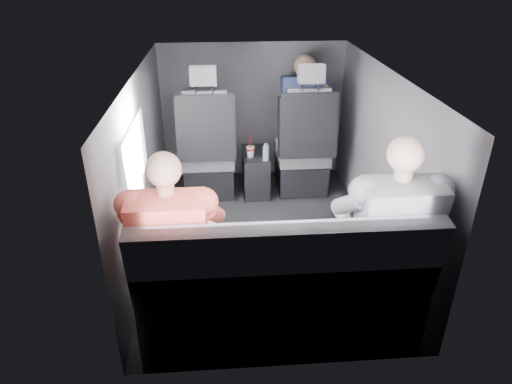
{
  "coord_description": "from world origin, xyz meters",
  "views": [
    {
      "loc": [
        -0.31,
        -3.12,
        2.06
      ],
      "look_at": [
        -0.07,
        -0.05,
        0.47
      ],
      "focal_mm": 32.0,
      "sensor_mm": 36.0,
      "label": 1
    }
  ],
  "objects": [
    {
      "name": "ceiling",
      "position": [
        0.0,
        0.0,
        1.35
      ],
      "size": [
        2.6,
        2.6,
        0.0
      ],
      "primitive_type": "plane",
      "rotation": [
        3.14,
        0.0,
        0.0
      ],
      "color": "#B2B2AD",
      "rests_on": "panel_back"
    },
    {
      "name": "panel_front",
      "position": [
        0.0,
        1.3,
        0.68
      ],
      "size": [
        1.8,
        0.02,
        1.35
      ],
      "primitive_type": "cube",
      "color": "#56565B",
      "rests_on": "floor"
    },
    {
      "name": "front_seat_left",
      "position": [
        -0.45,
        0.84,
        0.4
      ],
      "size": [
        0.52,
        0.58,
        1.26
      ],
      "color": "black",
      "rests_on": "floor"
    },
    {
      "name": "passenger_rear_right",
      "position": [
        0.61,
        -0.97,
        0.65
      ],
      "size": [
        0.54,
        0.65,
        1.28
      ],
      "color": "navy",
      "rests_on": "rear_bench"
    },
    {
      "name": "passenger_rear_left",
      "position": [
        -0.6,
        -0.97,
        0.63
      ],
      "size": [
        0.5,
        0.62,
        1.23
      ],
      "color": "#2F3034",
      "rests_on": "rear_bench"
    },
    {
      "name": "side_window",
      "position": [
        -0.88,
        -0.3,
        0.9
      ],
      "size": [
        0.02,
        0.75,
        0.42
      ],
      "primitive_type": "cube",
      "color": "white",
      "rests_on": "panel_left"
    },
    {
      "name": "panel_back",
      "position": [
        0.0,
        -1.3,
        0.68
      ],
      "size": [
        1.8,
        0.02,
        1.35
      ],
      "primitive_type": "cube",
      "color": "#56565B",
      "rests_on": "floor"
    },
    {
      "name": "floor",
      "position": [
        0.0,
        0.0,
        0.0
      ],
      "size": [
        2.6,
        2.6,
        0.0
      ],
      "primitive_type": "plane",
      "color": "black",
      "rests_on": "ground"
    },
    {
      "name": "passenger_front_right",
      "position": [
        0.47,
        1.1,
        0.75
      ],
      "size": [
        0.41,
        0.41,
        0.84
      ],
      "color": "navy",
      "rests_on": "front_seat_right"
    },
    {
      "name": "panel_left",
      "position": [
        -0.9,
        0.0,
        0.68
      ],
      "size": [
        0.02,
        2.6,
        1.35
      ],
      "primitive_type": "cube",
      "color": "#56565B",
      "rests_on": "floor"
    },
    {
      "name": "front_seat_right",
      "position": [
        0.45,
        0.84,
        0.4
      ],
      "size": [
        0.52,
        0.58,
        1.26
      ],
      "color": "black",
      "rests_on": "floor"
    },
    {
      "name": "panel_right",
      "position": [
        0.9,
        0.0,
        0.68
      ],
      "size": [
        0.02,
        2.6,
        1.35
      ],
      "primitive_type": "cube",
      "color": "#56565B",
      "rests_on": "floor"
    },
    {
      "name": "rear_bench",
      "position": [
        0.0,
        -1.06,
        0.31
      ],
      "size": [
        1.6,
        0.57,
        0.92
      ],
      "color": "slate",
      "rests_on": "floor"
    },
    {
      "name": "laptop_white",
      "position": [
        -0.64,
        -0.81,
        0.64
      ],
      "size": [
        0.39,
        0.39,
        0.26
      ],
      "color": "silver",
      "rests_on": "passenger_rear_left"
    },
    {
      "name": "center_console",
      "position": [
        0.0,
        0.88,
        0.2
      ],
      "size": [
        0.24,
        0.48,
        0.41
      ],
      "color": "black",
      "rests_on": "floor"
    },
    {
      "name": "water_bottle",
      "position": [
        0.08,
        0.7,
        0.47
      ],
      "size": [
        0.06,
        0.06,
        0.16
      ],
      "color": "#B2DAF2",
      "rests_on": "center_console"
    },
    {
      "name": "seatbelt",
      "position": [
        0.45,
        0.67,
        0.8
      ],
      "size": [
        0.35,
        0.11,
        0.59
      ],
      "primitive_type": "cube",
      "rotation": [
        -0.14,
        0.49,
        0.0
      ],
      "color": "black",
      "rests_on": "front_seat_right"
    },
    {
      "name": "laptop_black",
      "position": [
        0.63,
        -0.76,
        0.63
      ],
      "size": [
        0.34,
        0.35,
        0.21
      ],
      "color": "black",
      "rests_on": "passenger_rear_right"
    },
    {
      "name": "soda_cup",
      "position": [
        -0.06,
        0.77,
        0.46
      ],
      "size": [
        0.08,
        0.08,
        0.24
      ],
      "color": "white",
      "rests_on": "center_console"
    }
  ]
}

